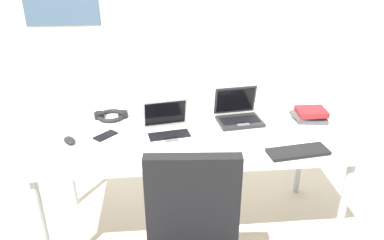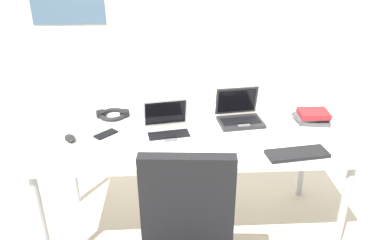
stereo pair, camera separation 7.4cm
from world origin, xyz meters
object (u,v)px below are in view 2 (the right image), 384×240
at_px(laptop_center, 168,129).
at_px(cell_phone, 106,134).
at_px(computer_mouse, 70,138).
at_px(laptop_far_corner, 239,115).
at_px(headphones, 113,114).
at_px(book_stack, 312,116).
at_px(external_keyboard, 297,154).
at_px(desk_lamp, 63,87).

distance_m(laptop_center, cell_phone, 0.37).
bearing_deg(computer_mouse, laptop_far_corner, -20.95).
bearing_deg(headphones, laptop_center, -37.65).
height_order(laptop_center, headphones, laptop_center).
height_order(headphones, book_stack, book_stack).
relative_size(laptop_far_corner, external_keyboard, 0.90).
xyz_separation_m(desk_lamp, cell_phone, (0.29, -0.28, -0.19)).
xyz_separation_m(laptop_far_corner, laptop_center, (-0.45, -0.16, -0.00)).
height_order(cell_phone, headphones, headphones).
relative_size(laptop_far_corner, headphones, 1.38).
bearing_deg(headphones, external_keyboard, -27.30).
relative_size(laptop_far_corner, laptop_center, 0.98).
relative_size(desk_lamp, cell_phone, 2.94).
height_order(laptop_far_corner, computer_mouse, laptop_far_corner).
bearing_deg(desk_lamp, headphones, -6.17).
relative_size(computer_mouse, book_stack, 0.43).
distance_m(cell_phone, headphones, 0.25).
bearing_deg(laptop_center, computer_mouse, -175.96).
height_order(desk_lamp, external_keyboard, desk_lamp).
xyz_separation_m(laptop_far_corner, headphones, (-0.80, 0.12, -0.03)).
relative_size(external_keyboard, cell_phone, 2.43).
bearing_deg(book_stack, cell_phone, -175.05).
bearing_deg(laptop_far_corner, desk_lamp, 172.38).
bearing_deg(external_keyboard, laptop_center, 150.95).
relative_size(external_keyboard, computer_mouse, 3.44).
height_order(laptop_far_corner, headphones, laptop_far_corner).
bearing_deg(headphones, computer_mouse, -122.64).
bearing_deg(computer_mouse, headphones, 25.21).
relative_size(headphones, book_stack, 0.95).
bearing_deg(cell_phone, headphones, 132.55).
bearing_deg(laptop_center, book_stack, 8.33).
bearing_deg(book_stack, headphones, 173.55).
bearing_deg(laptop_far_corner, headphones, 171.84).
xyz_separation_m(laptop_far_corner, external_keyboard, (0.24, -0.42, -0.03)).
relative_size(laptop_far_corner, computer_mouse, 3.09).
xyz_separation_m(computer_mouse, cell_phone, (0.19, 0.06, -0.01)).
bearing_deg(book_stack, computer_mouse, -173.30).
bearing_deg(desk_lamp, computer_mouse, -73.94).
xyz_separation_m(desk_lamp, book_stack, (1.56, -0.17, -0.16)).
xyz_separation_m(desk_lamp, headphones, (0.30, -0.03, -0.18)).
bearing_deg(computer_mouse, laptop_center, -28.12).
distance_m(headphones, book_stack, 1.27).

